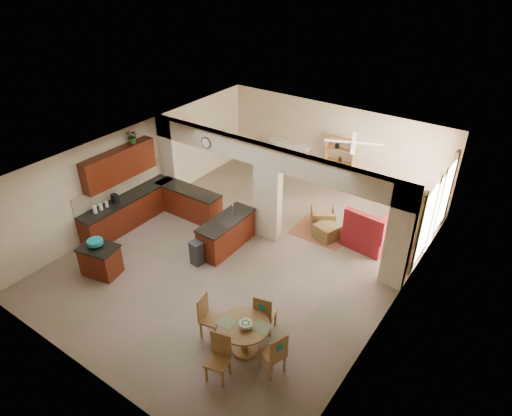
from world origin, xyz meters
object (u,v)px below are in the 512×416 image
Objects in this scene: kitchen_island at (101,260)px; armchair at (323,218)px; dining_table at (244,333)px; sofa at (410,222)px.

armchair is (3.61, 5.15, -0.10)m from kitchen_island.
kitchen_island reaches higher than dining_table.
armchair is at bearing 126.88° from sofa.
kitchen_island reaches higher than sofa.
sofa reaches higher than armchair.
sofa is at bearing 35.42° from kitchen_island.
dining_table reaches higher than sofa.
armchair is at bearing 99.75° from dining_table.
kitchen_island is at bearing -179.50° from dining_table.
kitchen_island is 4.49m from dining_table.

